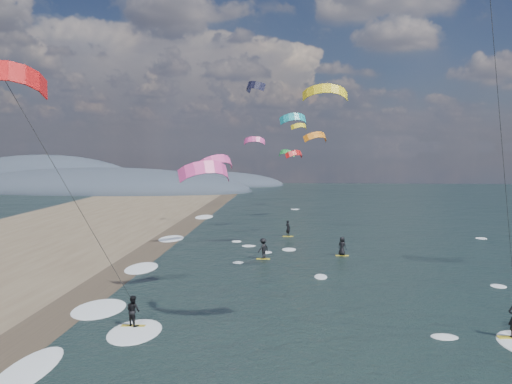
{
  "coord_description": "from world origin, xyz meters",
  "views": [
    {
      "loc": [
        1.0,
        -16.21,
        9.23
      ],
      "look_at": [
        -1.0,
        12.0,
        7.0
      ],
      "focal_mm": 40.0,
      "sensor_mm": 36.0,
      "label": 1
    }
  ],
  "objects": [
    {
      "name": "wet_sand_strip",
      "position": [
        -12.0,
        10.0,
        0.0
      ],
      "size": [
        3.0,
        240.0,
        0.0
      ],
      "primitive_type": "cube",
      "color": "#382D23",
      "rests_on": "ground"
    },
    {
      "name": "coastal_hills",
      "position": [
        -44.84,
        107.86,
        0.0
      ],
      "size": [
        80.0,
        41.0,
        15.0
      ],
      "color": "#3D4756",
      "rests_on": "ground"
    },
    {
      "name": "kitesurfer_near_b",
      "position": [
        -9.65,
        7.76,
        8.42
      ],
      "size": [
        7.0,
        8.73,
        13.35
      ],
      "color": "gold",
      "rests_on": "ground"
    },
    {
      "name": "far_kitesurfers",
      "position": [
        0.53,
        32.94,
        0.85
      ],
      "size": [
        7.77,
        13.09,
        1.74
      ],
      "color": "gold",
      "rests_on": "ground"
    },
    {
      "name": "bg_kite_field",
      "position": [
        -0.72,
        52.48,
        11.09
      ],
      "size": [
        13.08,
        72.2,
        9.25
      ],
      "color": "green",
      "rests_on": "ground"
    },
    {
      "name": "shoreline_surf",
      "position": [
        -10.8,
        14.75,
        0.0
      ],
      "size": [
        2.4,
        79.4,
        0.11
      ],
      "color": "white",
      "rests_on": "ground"
    }
  ]
}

